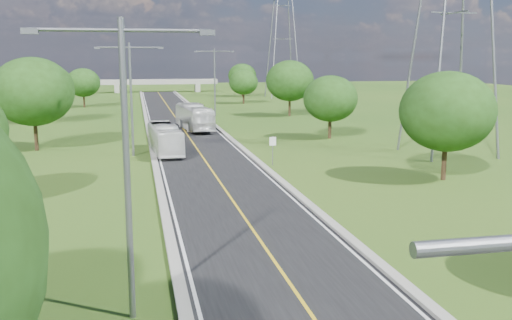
% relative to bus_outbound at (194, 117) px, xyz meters
% --- Properties ---
extents(ground, '(260.00, 260.00, 0.00)m').
position_rel_bus_outbound_xyz_m(ground, '(-1.25, -2.06, -1.60)').
color(ground, '#264C15').
rests_on(ground, ground).
extents(road, '(8.00, 150.00, 0.06)m').
position_rel_bus_outbound_xyz_m(road, '(-1.25, 3.94, -1.57)').
color(road, black).
rests_on(road, ground).
extents(curb_left, '(0.50, 150.00, 0.22)m').
position_rel_bus_outbound_xyz_m(curb_left, '(-5.50, 3.94, -1.49)').
color(curb_left, gray).
rests_on(curb_left, ground).
extents(curb_right, '(0.50, 150.00, 0.22)m').
position_rel_bus_outbound_xyz_m(curb_right, '(3.00, 3.94, -1.49)').
color(curb_right, gray).
rests_on(curb_right, ground).
extents(speed_limit_sign, '(0.55, 0.09, 2.40)m').
position_rel_bus_outbound_xyz_m(speed_limit_sign, '(3.95, -24.07, 0.00)').
color(speed_limit_sign, slate).
rests_on(speed_limit_sign, ground).
extents(overpass, '(30.00, 3.00, 3.20)m').
position_rel_bus_outbound_xyz_m(overpass, '(-1.25, 77.94, 0.81)').
color(overpass, gray).
rests_on(overpass, ground).
extents(streetlight_near_left, '(5.90, 0.25, 10.00)m').
position_rel_bus_outbound_xyz_m(streetlight_near_left, '(-7.25, -50.06, 4.35)').
color(streetlight_near_left, slate).
rests_on(streetlight_near_left, ground).
extents(streetlight_mid_left, '(5.90, 0.25, 10.00)m').
position_rel_bus_outbound_xyz_m(streetlight_mid_left, '(-7.25, -17.06, 4.35)').
color(streetlight_mid_left, slate).
rests_on(streetlight_mid_left, ground).
extents(streetlight_far_right, '(5.90, 0.25, 10.00)m').
position_rel_bus_outbound_xyz_m(streetlight_far_right, '(4.75, 15.94, 4.35)').
color(streetlight_far_right, slate).
rests_on(streetlight_far_right, ground).
extents(power_tower_far, '(9.00, 6.40, 28.00)m').
position_rel_bus_outbound_xyz_m(power_tower_far, '(24.75, 52.94, 12.41)').
color(power_tower_far, slate).
rests_on(power_tower_far, ground).
extents(tree_lc, '(7.56, 7.56, 8.79)m').
position_rel_bus_outbound_xyz_m(tree_lc, '(-16.25, -12.06, 3.98)').
color(tree_lc, black).
rests_on(tree_lc, ground).
extents(tree_ld, '(6.72, 6.72, 7.82)m').
position_rel_bus_outbound_xyz_m(tree_ld, '(-18.25, 11.94, 3.36)').
color(tree_ld, black).
rests_on(tree_ld, ground).
extents(tree_le, '(5.88, 5.88, 6.84)m').
position_rel_bus_outbound_xyz_m(tree_le, '(-15.75, 35.94, 2.74)').
color(tree_le, black).
rests_on(tree_le, ground).
extents(tree_rb, '(6.72, 6.72, 7.82)m').
position_rel_bus_outbound_xyz_m(tree_rb, '(14.75, -32.06, 3.36)').
color(tree_rb, black).
rests_on(tree_rb, ground).
extents(tree_rc, '(5.88, 5.88, 6.84)m').
position_rel_bus_outbound_xyz_m(tree_rc, '(13.75, -10.06, 2.74)').
color(tree_rc, black).
rests_on(tree_rc, ground).
extents(tree_rd, '(7.14, 7.14, 8.30)m').
position_rel_bus_outbound_xyz_m(tree_rd, '(15.75, 13.94, 3.67)').
color(tree_rd, black).
rests_on(tree_rd, ground).
extents(tree_re, '(5.46, 5.46, 6.35)m').
position_rel_bus_outbound_xyz_m(tree_re, '(13.25, 37.94, 2.42)').
color(tree_re, black).
rests_on(tree_re, ground).
extents(tree_rf, '(6.30, 6.30, 7.33)m').
position_rel_bus_outbound_xyz_m(tree_rf, '(16.75, 57.94, 3.05)').
color(tree_rf, black).
rests_on(tree_rf, ground).
extents(bus_outbound, '(3.75, 11.26, 3.08)m').
position_rel_bus_outbound_xyz_m(bus_outbound, '(0.00, 0.00, 0.00)').
color(bus_outbound, silver).
rests_on(bus_outbound, road).
extents(bus_inbound, '(2.95, 9.73, 2.67)m').
position_rel_bus_outbound_xyz_m(bus_inbound, '(-4.38, -16.31, -0.20)').
color(bus_inbound, white).
rests_on(bus_inbound, road).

